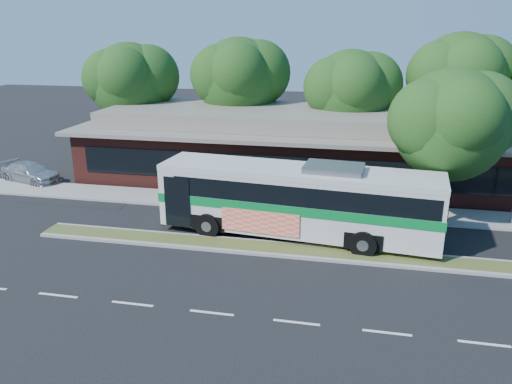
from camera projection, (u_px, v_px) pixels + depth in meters
The scene contains 12 objects.
ground at pixel (311, 259), 21.63m from camera, with size 120.00×120.00×0.00m, color black.
median_strip at pixel (312, 252), 22.17m from camera, with size 26.00×1.10×0.15m, color #405323.
sidewalk at pixel (322, 208), 27.57m from camera, with size 44.00×2.60×0.12m, color gray.
parking_lot at pixel (64, 173), 34.38m from camera, with size 14.00×12.00×0.01m, color black.
plaza_building at pixel (331, 146), 33.05m from camera, with size 33.20×11.20×4.45m.
tree_bg_a at pixel (136, 81), 36.67m from camera, with size 6.47×5.80×8.63m.
tree_bg_b at pixel (245, 78), 35.99m from camera, with size 6.69×6.00×9.00m.
tree_bg_c at pixel (357, 90), 33.70m from camera, with size 6.24×5.60×8.26m.
tree_bg_d at pixel (466, 78), 33.03m from camera, with size 6.91×6.20×9.37m.
transit_bus at pixel (299, 196), 23.38m from camera, with size 13.35×4.14×3.69m.
sedan at pixel (30, 173), 32.33m from camera, with size 1.77×4.36×1.27m, color #A9ABB0.
sidewalk_tree at pixel (460, 122), 23.82m from camera, with size 6.03×5.41×7.84m.
Camera 1 is at (1.62, -19.71, 9.54)m, focal length 35.00 mm.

